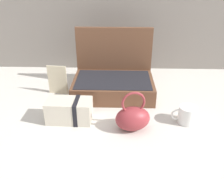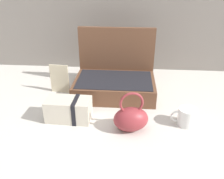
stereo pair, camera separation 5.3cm
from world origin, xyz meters
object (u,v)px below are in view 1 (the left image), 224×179
open_suitcase (113,80)px  info_card_left (57,80)px  cream_toiletry_bag (70,111)px  teal_pouch_handbag (133,118)px  coffee_mug (187,115)px

open_suitcase → info_card_left: (-0.32, -0.03, 0.01)m
open_suitcase → cream_toiletry_bag: 0.36m
teal_pouch_handbag → open_suitcase: bearing=104.8°
open_suitcase → cream_toiletry_bag: open_suitcase is taller
open_suitcase → teal_pouch_handbag: bearing=-75.2°
open_suitcase → coffee_mug: 0.47m
info_card_left → open_suitcase: bearing=10.4°
teal_pouch_handbag → cream_toiletry_bag: bearing=168.1°
coffee_mug → cream_toiletry_bag: bearing=179.8°
open_suitcase → info_card_left: open_suitcase is taller
teal_pouch_handbag → info_card_left: teal_pouch_handbag is taller
teal_pouch_handbag → info_card_left: 0.54m
open_suitcase → info_card_left: size_ratio=2.64×
teal_pouch_handbag → coffee_mug: bearing=13.1°
open_suitcase → cream_toiletry_bag: (-0.20, -0.30, -0.02)m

